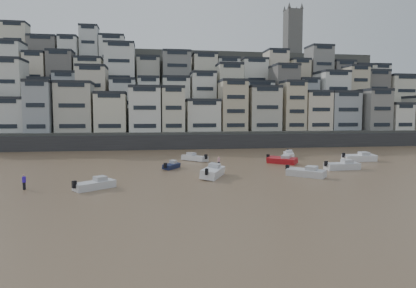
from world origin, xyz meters
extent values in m
plane|color=brown|center=(0.00, 0.00, 0.00)|extent=(400.00, 400.00, 0.00)
cube|color=#38383A|center=(10.00, 65.00, 1.75)|extent=(140.00, 3.00, 3.50)
cube|color=#4C4C47|center=(15.00, 72.00, 2.00)|extent=(140.00, 14.00, 4.00)
cube|color=#4C4C47|center=(15.00, 84.00, 5.00)|extent=(140.00, 14.00, 10.00)
cube|color=#4C4C47|center=(15.00, 96.00, 9.00)|extent=(140.00, 14.00, 18.00)
cube|color=#4C4C47|center=(15.00, 108.00, 13.00)|extent=(140.00, 16.00, 26.00)
cube|color=#4C4C47|center=(15.00, 122.00, 16.00)|extent=(140.00, 18.00, 32.00)
cube|color=#66635E|center=(55.00, 120.00, 41.00)|extent=(6.00, 6.00, 18.00)
camera|label=1|loc=(-2.79, -24.83, 8.51)|focal=32.00mm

